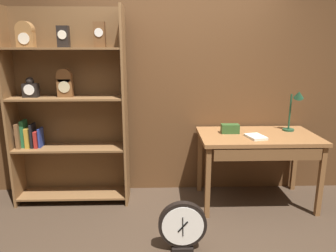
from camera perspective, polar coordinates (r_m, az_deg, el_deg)
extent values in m
cube|color=brown|center=(3.76, 0.31, 7.43)|extent=(4.80, 0.05, 2.60)
cube|color=brown|center=(3.81, -26.44, 2.59)|extent=(0.02, 0.34, 2.15)
cube|color=brown|center=(3.48, -7.73, 2.99)|extent=(0.02, 0.34, 2.15)
cube|color=brown|center=(3.75, -16.84, 3.31)|extent=(1.25, 0.01, 2.15)
cube|color=brown|center=(3.90, -16.44, -11.55)|extent=(1.20, 0.33, 0.02)
cube|color=brown|center=(3.70, -17.03, -3.71)|extent=(1.20, 0.33, 0.02)
cube|color=brown|center=(3.58, -17.66, 4.84)|extent=(1.20, 0.33, 0.02)
cube|color=brown|center=(3.54, -18.29, 13.09)|extent=(1.20, 0.33, 0.02)
cube|color=olive|center=(3.66, -24.17, 13.94)|extent=(0.17, 0.10, 0.15)
cylinder|color=olive|center=(3.67, -24.33, 15.49)|extent=(0.17, 0.10, 0.17)
cylinder|color=silver|center=(3.61, -24.52, 14.12)|extent=(0.11, 0.01, 0.11)
cube|color=black|center=(3.68, -23.43, 5.91)|extent=(0.15, 0.09, 0.15)
sphere|color=black|center=(3.67, -23.58, 7.41)|extent=(0.09, 0.09, 0.09)
cylinder|color=white|center=(3.63, -23.73, 5.97)|extent=(0.11, 0.01, 0.11)
cube|color=black|center=(3.53, -18.29, 15.01)|extent=(0.12, 0.08, 0.21)
cylinder|color=silver|center=(3.48, -18.52, 15.30)|extent=(0.09, 0.01, 0.09)
cube|color=brown|center=(3.57, -17.99, 6.52)|extent=(0.16, 0.07, 0.19)
cylinder|color=brown|center=(3.56, -18.14, 8.54)|extent=(0.16, 0.07, 0.16)
cylinder|color=#C6B78C|center=(3.53, -18.19, 6.67)|extent=(0.12, 0.01, 0.12)
cube|color=brown|center=(3.44, -12.20, 15.75)|extent=(0.11, 0.09, 0.25)
cylinder|color=silver|center=(3.39, -12.36, 16.11)|extent=(0.09, 0.01, 0.09)
cube|color=brown|center=(3.83, -25.15, -1.55)|extent=(0.04, 0.15, 0.27)
cube|color=#236638|center=(3.84, -24.42, -1.25)|extent=(0.04, 0.13, 0.30)
cube|color=#B78C2D|center=(3.81, -23.77, -1.91)|extent=(0.04, 0.15, 0.22)
cube|color=black|center=(3.79, -23.09, -1.57)|extent=(0.02, 0.15, 0.26)
cube|color=maroon|center=(3.78, -22.49, -2.19)|extent=(0.03, 0.13, 0.18)
cube|color=navy|center=(3.77, -21.90, -1.92)|extent=(0.02, 0.13, 0.21)
cube|color=brown|center=(3.60, 15.82, -1.77)|extent=(1.27, 0.74, 0.04)
cube|color=brown|center=(3.31, 7.16, -10.16)|extent=(0.05, 0.05, 0.76)
cube|color=brown|center=(3.67, 25.75, -9.01)|extent=(0.05, 0.05, 0.76)
cube|color=brown|center=(3.90, 5.72, -6.31)|extent=(0.05, 0.05, 0.76)
cube|color=brown|center=(4.21, 21.81, -5.72)|extent=(0.05, 0.05, 0.76)
cube|color=brown|center=(3.31, 17.51, -4.92)|extent=(1.08, 0.03, 0.12)
cylinder|color=#1E472D|center=(3.87, 20.81, -0.62)|extent=(0.13, 0.13, 0.02)
cylinder|color=#1E472D|center=(3.83, 21.08, 2.42)|extent=(0.02, 0.02, 0.40)
cone|color=#1E472D|center=(3.77, 22.47, 5.22)|extent=(0.14, 0.16, 0.12)
cube|color=#2D5123|center=(3.57, 11.09, -0.48)|extent=(0.20, 0.10, 0.10)
cube|color=silver|center=(3.45, 15.50, -1.87)|extent=(0.21, 0.25, 0.02)
cube|color=black|center=(2.98, 2.58, -21.02)|extent=(0.19, 0.11, 0.04)
cylinder|color=black|center=(2.86, 2.63, -17.25)|extent=(0.42, 0.06, 0.42)
cylinder|color=white|center=(2.83, 2.68, -17.61)|extent=(0.36, 0.01, 0.36)
cube|color=black|center=(2.82, 2.69, -17.65)|extent=(0.09, 0.01, 0.10)
cube|color=black|center=(2.82, 2.69, -17.66)|extent=(0.01, 0.01, 0.18)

